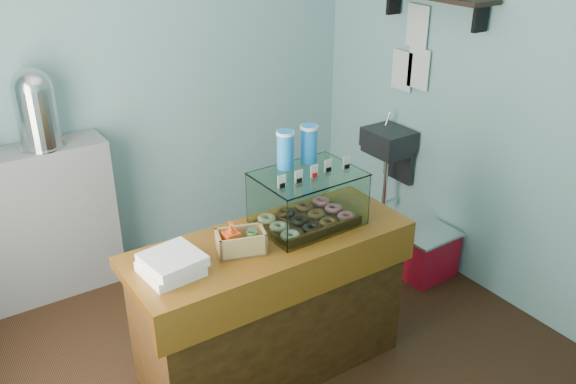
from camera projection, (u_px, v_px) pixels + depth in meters
ground at (251, 344)px, 3.90m from camera, size 3.50×3.50×0.00m
room_shell at (246, 83)px, 3.18m from camera, size 3.54×3.04×2.82m
counter at (272, 306)px, 3.51m from camera, size 1.60×0.60×0.90m
back_shelf at (40, 224)px, 4.21m from camera, size 1.00×0.32×1.10m
display_case at (305, 193)px, 3.43m from camera, size 0.58×0.43×0.53m
condiment_crate at (239, 241)px, 3.17m from camera, size 0.28×0.22×0.18m
pastry_boxes at (172, 264)px, 2.99m from camera, size 0.30×0.30×0.11m
coffee_urn at (35, 107)px, 3.89m from camera, size 0.29×0.29×0.53m
red_cooler at (427, 254)px, 4.55m from camera, size 0.42×0.32×0.36m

